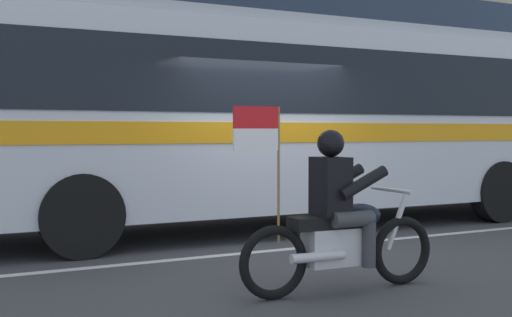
# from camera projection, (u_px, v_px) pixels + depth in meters

# --- Properties ---
(ground_plane) EXTENTS (60.00, 60.00, 0.00)m
(ground_plane) POSITION_uv_depth(u_px,v_px,m) (263.00, 243.00, 9.11)
(ground_plane) COLOR #3D3D3F
(sidewalk_curb) EXTENTS (28.00, 3.80, 0.15)m
(sidewalk_curb) POSITION_uv_depth(u_px,v_px,m) (149.00, 202.00, 13.64)
(sidewalk_curb) COLOR gray
(sidewalk_curb) RESTS_ON ground_plane
(lane_center_stripe) EXTENTS (26.60, 0.14, 0.01)m
(lane_center_stripe) POSITION_uv_depth(u_px,v_px,m) (284.00, 249.00, 8.57)
(lane_center_stripe) COLOR silver
(lane_center_stripe) RESTS_ON ground_plane
(transit_bus) EXTENTS (12.01, 2.63, 3.22)m
(transit_bus) POSITION_uv_depth(u_px,v_px,m) (296.00, 110.00, 10.65)
(transit_bus) COLOR silver
(transit_bus) RESTS_ON ground_plane
(motorcycle_with_rider) EXTENTS (2.20, 0.64, 1.78)m
(motorcycle_with_rider) POSITION_uv_depth(u_px,v_px,m) (339.00, 223.00, 6.30)
(motorcycle_with_rider) COLOR black
(motorcycle_with_rider) RESTS_ON ground_plane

